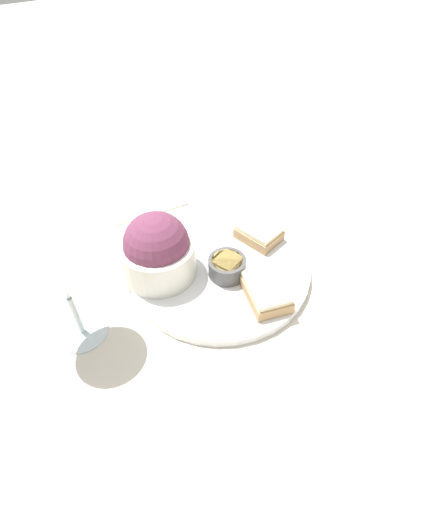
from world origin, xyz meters
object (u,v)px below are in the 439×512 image
Objects in this scene: cheese_toast_near at (266,291)px; napkin at (139,192)px; sauce_ramekin at (227,266)px; cheese_toast_far at (259,233)px; wine_glass at (63,283)px; salad_bowl at (157,250)px.

cheese_toast_near reaches higher than napkin.
cheese_toast_near is (0.07, 0.02, -0.00)m from sauce_ramekin.
wine_glass reaches higher than cheese_toast_far.
salad_bowl is 0.24m from napkin.
salad_bowl reaches higher than sauce_ramekin.
sauce_ramekin is 0.35× the size of napkin.
salad_bowl is 0.17m from cheese_toast_near.
salad_bowl is 0.69× the size of napkin.
cheese_toast_near is at bearing -31.18° from cheese_toast_far.
wine_glass is at bearing -109.31° from cheese_toast_near.
wine_glass is at bearing -85.77° from cheese_toast_far.
wine_glass reaches higher than sauce_ramekin.
salad_bowl is at bearing -14.81° from napkin.
salad_bowl is 0.15m from wine_glass.
napkin is at bearing -175.08° from sauce_ramekin.
salad_bowl reaches higher than cheese_toast_near.
wine_glass is at bearing -94.55° from sauce_ramekin.
sauce_ramekin is 0.10m from cheese_toast_far.
sauce_ramekin is 0.38× the size of wine_glass.
wine_glass is 0.91× the size of napkin.
sauce_ramekin is 0.29m from napkin.
salad_bowl is 0.11m from sauce_ramekin.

